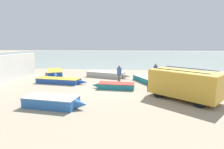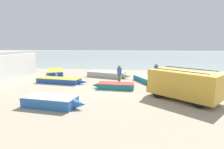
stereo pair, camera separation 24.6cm
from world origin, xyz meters
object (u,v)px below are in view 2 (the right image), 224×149
(parked_van, at_px, (183,84))
(fisherman_1, at_px, (156,69))
(fishing_rowboat_0, at_px, (60,80))
(fishing_rowboat_4, at_px, (107,74))
(fishing_rowboat_2, at_px, (147,80))
(fishing_rowboat_5, at_px, (56,72))
(fishing_rowboat_6, at_px, (115,86))
(fishing_rowboat_1, at_px, (52,101))
(fisherman_0, at_px, (119,72))
(fishing_rowboat_3, at_px, (195,80))

(parked_van, bearing_deg, fisherman_1, -44.04)
(fishing_rowboat_0, xyz_separation_m, fishing_rowboat_4, (4.33, 3.85, 0.07))
(parked_van, relative_size, fishing_rowboat_4, 0.89)
(fishing_rowboat_2, xyz_separation_m, fishing_rowboat_5, (-11.56, 3.37, 0.02))
(fishing_rowboat_6, bearing_deg, fishing_rowboat_2, -131.88)
(fishing_rowboat_1, relative_size, fisherman_0, 2.31)
(fishing_rowboat_6, height_order, fisherman_0, fisherman_0)
(fishing_rowboat_0, xyz_separation_m, fishing_rowboat_2, (8.90, 1.43, 0.02))
(fishing_rowboat_6, bearing_deg, fishing_rowboat_1, 59.06)
(parked_van, relative_size, fishing_rowboat_1, 1.19)
(parked_van, relative_size, fisherman_1, 2.88)
(fishing_rowboat_2, height_order, fisherman_1, fisherman_1)
(fishing_rowboat_3, bearing_deg, fishing_rowboat_5, 150.89)
(fishing_rowboat_5, bearing_deg, fisherman_1, 60.86)
(fishing_rowboat_1, distance_m, fisherman_0, 8.43)
(fishing_rowboat_4, relative_size, fisherman_1, 3.23)
(parked_van, bearing_deg, fishing_rowboat_0, 18.96)
(fishing_rowboat_0, height_order, fishing_rowboat_3, fishing_rowboat_3)
(fisherman_0, bearing_deg, fishing_rowboat_0, -29.00)
(fishing_rowboat_5, height_order, fishing_rowboat_6, fishing_rowboat_5)
(fishing_rowboat_1, height_order, fishing_rowboat_5, fishing_rowboat_1)
(parked_van, relative_size, fishing_rowboat_3, 1.05)
(fishing_rowboat_0, height_order, fishing_rowboat_5, fishing_rowboat_5)
(fishing_rowboat_5, relative_size, fisherman_0, 2.90)
(fishing_rowboat_2, relative_size, fishing_rowboat_6, 1.07)
(fishing_rowboat_3, height_order, fishing_rowboat_5, fishing_rowboat_5)
(parked_van, xyz_separation_m, fisherman_1, (-0.82, 8.11, -0.12))
(fishing_rowboat_2, xyz_separation_m, fisherman_0, (-2.91, -0.57, 0.80))
(parked_van, relative_size, fisherman_0, 2.75)
(fishing_rowboat_1, bearing_deg, fishing_rowboat_6, 62.72)
(fisherman_0, bearing_deg, fishing_rowboat_4, -98.13)
(fishing_rowboat_4, bearing_deg, fishing_rowboat_0, -119.86)
(fishing_rowboat_3, distance_m, fishing_rowboat_6, 8.71)
(fishing_rowboat_4, height_order, fisherman_0, fisherman_0)
(fishing_rowboat_4, relative_size, fishing_rowboat_6, 1.41)
(fishing_rowboat_0, xyz_separation_m, fishing_rowboat_5, (-2.66, 4.80, 0.04))
(fishing_rowboat_0, xyz_separation_m, fishing_rowboat_6, (5.77, -1.65, -0.00))
(fishing_rowboat_2, relative_size, fisherman_1, 2.45)
(parked_van, xyz_separation_m, fishing_rowboat_0, (-10.90, 4.23, -0.88))
(fishing_rowboat_4, xyz_separation_m, fishing_rowboat_5, (-6.98, 0.95, -0.02))
(fishing_rowboat_5, xyz_separation_m, fishing_rowboat_6, (8.43, -6.45, -0.04))
(fishing_rowboat_4, height_order, fishing_rowboat_5, fishing_rowboat_4)
(fishing_rowboat_6, distance_m, fisherman_0, 2.65)
(fishing_rowboat_2, bearing_deg, fishing_rowboat_3, 67.62)
(parked_van, height_order, fishing_rowboat_5, parked_van)
(fishing_rowboat_6, bearing_deg, fisherman_0, -91.39)
(fishing_rowboat_3, height_order, fisherman_1, fisherman_1)
(fishing_rowboat_0, distance_m, fisherman_1, 10.82)
(fishing_rowboat_1, relative_size, fishing_rowboat_3, 0.88)
(fishing_rowboat_3, bearing_deg, fishing_rowboat_0, 168.61)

